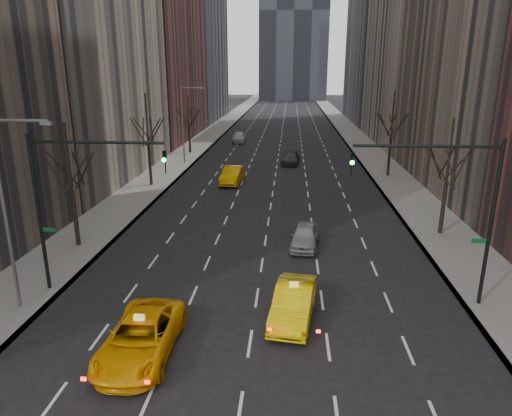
# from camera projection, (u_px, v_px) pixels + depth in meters

# --- Properties ---
(sidewalk_left) EXTENTS (4.50, 320.00, 0.15)m
(sidewalk_left) POSITION_uv_depth(u_px,v_px,m) (211.00, 135.00, 79.10)
(sidewalk_left) COLOR slate
(sidewalk_left) RESTS_ON ground
(sidewalk_right) EXTENTS (4.50, 320.00, 0.15)m
(sidewalk_right) POSITION_uv_depth(u_px,v_px,m) (354.00, 136.00, 77.36)
(sidewalk_right) COLOR slate
(sidewalk_right) RESTS_ON ground
(tree_lw_b) EXTENTS (3.36, 3.50, 7.82)m
(tree_lw_b) POSITION_uv_depth(u_px,v_px,m) (72.00, 191.00, 28.43)
(tree_lw_b) COLOR black
(tree_lw_b) RESTS_ON ground
(tree_lw_c) EXTENTS (3.36, 3.50, 8.74)m
(tree_lw_c) POSITION_uv_depth(u_px,v_px,m) (149.00, 145.00, 43.60)
(tree_lw_c) COLOR black
(tree_lw_c) RESTS_ON ground
(tree_lw_d) EXTENTS (3.36, 3.50, 7.36)m
(tree_lw_d) POSITION_uv_depth(u_px,v_px,m) (189.00, 127.00, 60.90)
(tree_lw_d) COLOR black
(tree_lw_d) RESTS_ON ground
(tree_rw_b) EXTENTS (3.36, 3.50, 7.82)m
(tree_rw_b) POSITION_uv_depth(u_px,v_px,m) (446.00, 183.00, 30.54)
(tree_rw_b) COLOR black
(tree_rw_b) RESTS_ON ground
(tree_rw_c) EXTENTS (3.36, 3.50, 8.74)m
(tree_rw_c) POSITION_uv_depth(u_px,v_px,m) (391.00, 139.00, 47.61)
(tree_rw_c) COLOR black
(tree_rw_c) RESTS_ON ground
(traffic_mast_left) EXTENTS (6.69, 0.39, 8.00)m
(traffic_mast_left) POSITION_uv_depth(u_px,v_px,m) (69.00, 189.00, 21.98)
(traffic_mast_left) COLOR black
(traffic_mast_left) RESTS_ON ground
(traffic_mast_right) EXTENTS (6.69, 0.39, 8.00)m
(traffic_mast_right) POSITION_uv_depth(u_px,v_px,m) (457.00, 196.00, 20.69)
(traffic_mast_right) COLOR black
(traffic_mast_right) RESTS_ON ground
(streetlight_near) EXTENTS (2.83, 0.22, 9.00)m
(streetlight_near) POSITION_uv_depth(u_px,v_px,m) (10.00, 196.00, 20.17)
(streetlight_near) COLOR slate
(streetlight_near) RESTS_ON ground
(streetlight_far) EXTENTS (2.83, 0.22, 9.00)m
(streetlight_far) POSITION_uv_depth(u_px,v_px,m) (185.00, 117.00, 53.54)
(streetlight_far) COLOR slate
(streetlight_far) RESTS_ON ground
(taxi_suv) EXTENTS (2.60, 5.63, 1.56)m
(taxi_suv) POSITION_uv_depth(u_px,v_px,m) (141.00, 337.00, 18.17)
(taxi_suv) COLOR #FFAA05
(taxi_suv) RESTS_ON ground
(taxi_sedan) EXTENTS (2.34, 5.04, 1.60)m
(taxi_sedan) POSITION_uv_depth(u_px,v_px,m) (293.00, 302.00, 20.83)
(taxi_sedan) COLOR yellow
(taxi_sedan) RESTS_ON ground
(silver_sedan_ahead) EXTENTS (2.17, 4.36, 1.43)m
(silver_sedan_ahead) POSITION_uv_depth(u_px,v_px,m) (305.00, 236.00, 29.34)
(silver_sedan_ahead) COLOR gray
(silver_sedan_ahead) RESTS_ON ground
(far_taxi) EXTENTS (2.15, 5.19, 1.67)m
(far_taxi) POSITION_uv_depth(u_px,v_px,m) (233.00, 175.00, 45.58)
(far_taxi) COLOR #E99F04
(far_taxi) RESTS_ON ground
(far_suv_grey) EXTENTS (2.49, 5.24, 1.47)m
(far_suv_grey) POSITION_uv_depth(u_px,v_px,m) (290.00, 158.00, 55.13)
(far_suv_grey) COLOR #313136
(far_suv_grey) RESTS_ON ground
(far_car_white) EXTENTS (1.97, 4.84, 1.64)m
(far_car_white) POSITION_uv_depth(u_px,v_px,m) (239.00, 137.00, 71.09)
(far_car_white) COLOR silver
(far_car_white) RESTS_ON ground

